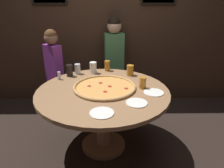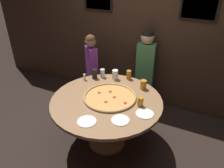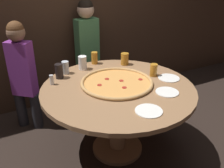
# 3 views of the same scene
# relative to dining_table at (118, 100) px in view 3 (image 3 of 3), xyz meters

# --- Properties ---
(ground_plane) EXTENTS (24.00, 24.00, 0.00)m
(ground_plane) POSITION_rel_dining_table_xyz_m (0.00, 0.00, -0.59)
(ground_plane) COLOR black
(back_wall) EXTENTS (6.40, 0.08, 2.60)m
(back_wall) POSITION_rel_dining_table_xyz_m (0.00, 1.32, 0.71)
(back_wall) COLOR #3D281C
(back_wall) RESTS_ON ground_plane
(dining_table) EXTENTS (1.44, 1.44, 0.74)m
(dining_table) POSITION_rel_dining_table_xyz_m (0.00, 0.00, 0.00)
(dining_table) COLOR #936B47
(dining_table) RESTS_ON ground_plane
(giant_pizza) EXTENTS (0.70, 0.70, 0.03)m
(giant_pizza) POSITION_rel_dining_table_xyz_m (0.02, 0.06, 0.16)
(giant_pizza) COLOR #E0994C
(giant_pizza) RESTS_ON dining_table
(drink_cup_near_right) EXTENTS (0.08, 0.08, 0.15)m
(drink_cup_near_right) POSITION_rel_dining_table_xyz_m (-0.43, 0.44, 0.22)
(drink_cup_near_right) COLOR black
(drink_cup_near_right) RESTS_ON dining_table
(drink_cup_by_shaker) EXTENTS (0.09, 0.09, 0.15)m
(drink_cup_by_shaker) POSITION_rel_dining_table_xyz_m (-0.14, 0.55, 0.22)
(drink_cup_by_shaker) COLOR white
(drink_cup_by_shaker) RESTS_ON dining_table
(drink_cup_beside_pizza) EXTENTS (0.07, 0.07, 0.14)m
(drink_cup_beside_pizza) POSITION_rel_dining_table_xyz_m (0.05, 0.65, 0.22)
(drink_cup_beside_pizza) COLOR #BC7A23
(drink_cup_beside_pizza) RESTS_ON dining_table
(drink_cup_near_left) EXTENTS (0.09, 0.09, 0.13)m
(drink_cup_near_left) POSITION_rel_dining_table_xyz_m (0.34, 0.46, 0.21)
(drink_cup_near_left) COLOR #BC7A23
(drink_cup_near_left) RESTS_ON dining_table
(drink_cup_centre_back) EXTENTS (0.07, 0.07, 0.13)m
(drink_cup_centre_back) POSITION_rel_dining_table_xyz_m (-0.34, 0.53, 0.21)
(drink_cup_centre_back) COLOR silver
(drink_cup_centre_back) RESTS_ON dining_table
(drink_cup_front_edge) EXTENTS (0.07, 0.07, 0.13)m
(drink_cup_front_edge) POSITION_rel_dining_table_xyz_m (0.44, 0.05, 0.21)
(drink_cup_front_edge) COLOR #BC7A23
(drink_cup_front_edge) RESTS_ON dining_table
(white_plate_left_side) EXTENTS (0.21, 0.21, 0.01)m
(white_plate_left_side) POSITION_rel_dining_table_xyz_m (0.54, -0.07, 0.15)
(white_plate_left_side) COLOR white
(white_plate_left_side) RESTS_ON dining_table
(white_plate_right_side) EXTENTS (0.22, 0.22, 0.01)m
(white_plate_right_side) POSITION_rel_dining_table_xyz_m (0.01, -0.49, 0.15)
(white_plate_right_side) COLOR white
(white_plate_right_side) RESTS_ON dining_table
(white_plate_beside_cup) EXTENTS (0.21, 0.21, 0.01)m
(white_plate_beside_cup) POSITION_rel_dining_table_xyz_m (0.33, -0.31, 0.15)
(white_plate_beside_cup) COLOR white
(white_plate_beside_cup) RESTS_ON dining_table
(condiment_shaker) EXTENTS (0.04, 0.04, 0.10)m
(condiment_shaker) POSITION_rel_dining_table_xyz_m (-0.54, 0.33, 0.20)
(condiment_shaker) COLOR silver
(condiment_shaker) RESTS_ON dining_table
(diner_far_right) EXTENTS (0.31, 0.29, 1.26)m
(diner_far_right) POSITION_rel_dining_table_xyz_m (-0.73, 0.86, 0.12)
(diner_far_right) COLOR #232328
(diner_far_right) RESTS_ON ground_plane
(diner_side_left) EXTENTS (0.36, 0.21, 1.40)m
(diner_side_left) POSITION_rel_dining_table_xyz_m (0.15, 1.12, 0.20)
(diner_side_left) COLOR #232328
(diner_side_left) RESTS_ON ground_plane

